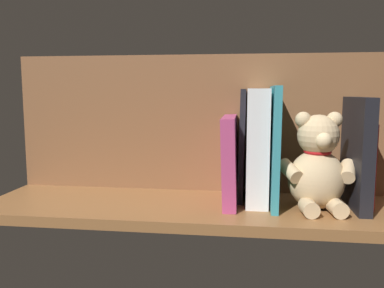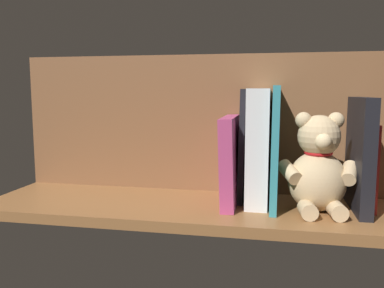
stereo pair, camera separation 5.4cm
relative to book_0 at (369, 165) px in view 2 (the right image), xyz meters
The scene contains 9 objects.
ground_plane 38.97cm from the book_0, ahead, with size 91.48×28.63×2.20cm, color brown.
shelf_back_panel 38.95cm from the book_0, 11.65° to the right, with size 91.48×1.50×33.41cm, color brown.
book_0 is the anchor object (origin of this frame).
book_1 4.37cm from the book_0, 45.97° to the left, with size 2.61×18.03×23.40cm, color black.
teddy_bear 12.26cm from the book_0, 27.39° to the left, with size 16.49×13.96×20.44cm.
book_2 20.22cm from the book_0, ahead, with size 1.46×18.41×25.71cm, color teal.
dictionary_thick_white 23.52cm from the book_0, ahead, with size 4.70×15.67×25.15cm, color white.
book_3 26.86cm from the book_0, ahead, with size 1.22×11.73×25.08cm, color black.
book_4 29.23cm from the book_0, ahead, with size 2.85×18.53×19.13cm, color #B23F72.
Camera 2 is at (-17.12, 85.33, 24.48)cm, focal length 37.60 mm.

